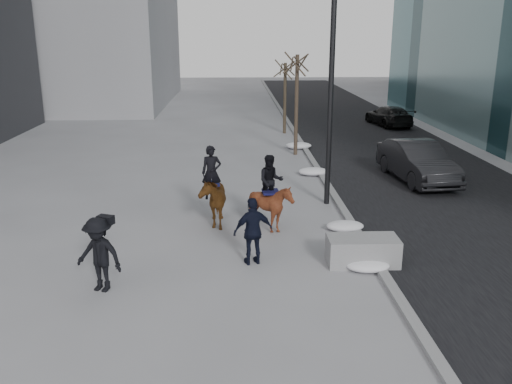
{
  "coord_description": "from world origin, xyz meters",
  "views": [
    {
      "loc": [
        -0.6,
        -12.99,
        5.69
      ],
      "look_at": [
        0.0,
        1.2,
        1.5
      ],
      "focal_mm": 38.0,
      "sensor_mm": 36.0,
      "label": 1
    }
  ],
  "objects_px": {
    "planter": "(363,251)",
    "mounted_right": "(271,201)",
    "car_near": "(417,162)",
    "mounted_left": "(212,195)"
  },
  "relations": [
    {
      "from": "mounted_left",
      "to": "mounted_right",
      "type": "bearing_deg",
      "value": -22.18
    },
    {
      "from": "planter",
      "to": "car_near",
      "type": "bearing_deg",
      "value": 63.19
    },
    {
      "from": "planter",
      "to": "mounted_left",
      "type": "relative_size",
      "value": 0.74
    },
    {
      "from": "car_near",
      "to": "mounted_right",
      "type": "relative_size",
      "value": 2.09
    },
    {
      "from": "planter",
      "to": "car_near",
      "type": "relative_size",
      "value": 0.38
    },
    {
      "from": "car_near",
      "to": "mounted_left",
      "type": "distance_m",
      "value": 9.24
    },
    {
      "from": "mounted_right",
      "to": "car_near",
      "type": "bearing_deg",
      "value": 41.21
    },
    {
      "from": "planter",
      "to": "car_near",
      "type": "distance_m",
      "value": 8.92
    },
    {
      "from": "planter",
      "to": "mounted_right",
      "type": "distance_m",
      "value": 3.38
    },
    {
      "from": "mounted_right",
      "to": "planter",
      "type": "bearing_deg",
      "value": -49.28
    }
  ]
}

